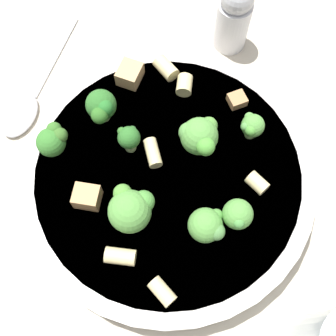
{
  "coord_description": "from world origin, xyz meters",
  "views": [
    {
      "loc": [
        0.13,
        0.09,
        0.43
      ],
      "look_at": [
        0.0,
        0.0,
        0.05
      ],
      "focal_mm": 45.0,
      "sensor_mm": 36.0,
      "label": 1
    }
  ],
  "objects_px": {
    "broccoli_floret_0": "(238,214)",
    "rigatoni_1": "(257,183)",
    "pepper_shaker": "(234,16)",
    "broccoli_floret_2": "(129,138)",
    "chicken_chunk_2": "(237,100)",
    "broccoli_floret_3": "(129,208)",
    "rigatoni_4": "(166,68)",
    "chicken_chunk_1": "(87,197)",
    "pasta_bowl": "(168,177)",
    "spoon": "(29,99)",
    "broccoli_floret_7": "(207,226)",
    "chicken_chunk_0": "(130,74)",
    "rigatoni_0": "(153,153)",
    "rigatoni_3": "(120,256)",
    "rigatoni_2": "(162,292)",
    "rigatoni_5": "(184,85)",
    "broccoli_floret_6": "(252,126)",
    "broccoli_floret_1": "(52,140)",
    "broccoli_floret_5": "(199,136)",
    "broccoli_floret_4": "(102,106)"
  },
  "relations": [
    {
      "from": "broccoli_floret_2",
      "to": "chicken_chunk_2",
      "type": "xyz_separation_m",
      "value": [
        -0.11,
        0.06,
        -0.02
      ]
    },
    {
      "from": "rigatoni_3",
      "to": "rigatoni_5",
      "type": "distance_m",
      "value": 0.19
    },
    {
      "from": "broccoli_floret_2",
      "to": "broccoli_floret_6",
      "type": "distance_m",
      "value": 0.12
    },
    {
      "from": "broccoli_floret_7",
      "to": "rigatoni_2",
      "type": "height_order",
      "value": "broccoli_floret_7"
    },
    {
      "from": "pasta_bowl",
      "to": "broccoli_floret_0",
      "type": "xyz_separation_m",
      "value": [
        0.01,
        0.08,
        0.04
      ]
    },
    {
      "from": "pasta_bowl",
      "to": "spoon",
      "type": "bearing_deg",
      "value": -87.75
    },
    {
      "from": "broccoli_floret_2",
      "to": "broccoli_floret_4",
      "type": "relative_size",
      "value": 0.83
    },
    {
      "from": "rigatoni_5",
      "to": "chicken_chunk_1",
      "type": "xyz_separation_m",
      "value": [
        0.16,
        -0.0,
        0.0
      ]
    },
    {
      "from": "spoon",
      "to": "broccoli_floret_2",
      "type": "bearing_deg",
      "value": 93.39
    },
    {
      "from": "rigatoni_0",
      "to": "rigatoni_3",
      "type": "relative_size",
      "value": 1.05
    },
    {
      "from": "broccoli_floret_2",
      "to": "chicken_chunk_2",
      "type": "distance_m",
      "value": 0.12
    },
    {
      "from": "broccoli_floret_0",
      "to": "rigatoni_4",
      "type": "relative_size",
      "value": 1.43
    },
    {
      "from": "broccoli_floret_3",
      "to": "rigatoni_4",
      "type": "distance_m",
      "value": 0.17
    },
    {
      "from": "rigatoni_2",
      "to": "chicken_chunk_0",
      "type": "xyz_separation_m",
      "value": [
        -0.16,
        -0.16,
        0.0
      ]
    },
    {
      "from": "pepper_shaker",
      "to": "chicken_chunk_0",
      "type": "bearing_deg",
      "value": -21.08
    },
    {
      "from": "rigatoni_2",
      "to": "rigatoni_3",
      "type": "bearing_deg",
      "value": -93.88
    },
    {
      "from": "rigatoni_1",
      "to": "chicken_chunk_0",
      "type": "height_order",
      "value": "chicken_chunk_0"
    },
    {
      "from": "broccoli_floret_0",
      "to": "rigatoni_3",
      "type": "distance_m",
      "value": 0.11
    },
    {
      "from": "rigatoni_1",
      "to": "chicken_chunk_0",
      "type": "bearing_deg",
      "value": -99.28
    },
    {
      "from": "broccoli_floret_2",
      "to": "broccoli_floret_6",
      "type": "height_order",
      "value": "broccoli_floret_2"
    },
    {
      "from": "spoon",
      "to": "broccoli_floret_7",
      "type": "bearing_deg",
      "value": 85.15
    },
    {
      "from": "broccoli_floret_0",
      "to": "rigatoni_5",
      "type": "distance_m",
      "value": 0.15
    },
    {
      "from": "chicken_chunk_1",
      "to": "chicken_chunk_2",
      "type": "relative_size",
      "value": 1.38
    },
    {
      "from": "rigatoni_1",
      "to": "chicken_chunk_2",
      "type": "relative_size",
      "value": 1.16
    },
    {
      "from": "broccoli_floret_0",
      "to": "rigatoni_1",
      "type": "distance_m",
      "value": 0.05
    },
    {
      "from": "chicken_chunk_1",
      "to": "chicken_chunk_2",
      "type": "bearing_deg",
      "value": 161.19
    },
    {
      "from": "rigatoni_1",
      "to": "chicken_chunk_2",
      "type": "distance_m",
      "value": 0.1
    },
    {
      "from": "broccoli_floret_0",
      "to": "chicken_chunk_1",
      "type": "distance_m",
      "value": 0.14
    },
    {
      "from": "rigatoni_1",
      "to": "pepper_shaker",
      "type": "xyz_separation_m",
      "value": [
        -0.16,
        -0.13,
        0.0
      ]
    },
    {
      "from": "broccoli_floret_7",
      "to": "broccoli_floret_1",
      "type": "bearing_deg",
      "value": -85.04
    },
    {
      "from": "rigatoni_4",
      "to": "chicken_chunk_1",
      "type": "relative_size",
      "value": 1.1
    },
    {
      "from": "chicken_chunk_2",
      "to": "spoon",
      "type": "xyz_separation_m",
      "value": [
        0.12,
        -0.21,
        -0.04
      ]
    },
    {
      "from": "rigatoni_2",
      "to": "broccoli_floret_6",
      "type": "bearing_deg",
      "value": -174.36
    },
    {
      "from": "broccoli_floret_2",
      "to": "rigatoni_0",
      "type": "xyz_separation_m",
      "value": [
        -0.0,
        0.02,
        -0.01
      ]
    },
    {
      "from": "broccoli_floret_1",
      "to": "broccoli_floret_5",
      "type": "xyz_separation_m",
      "value": [
        -0.08,
        0.12,
        0.01
      ]
    },
    {
      "from": "rigatoni_1",
      "to": "spoon",
      "type": "xyz_separation_m",
      "value": [
        0.05,
        -0.27,
        -0.04
      ]
    },
    {
      "from": "pasta_bowl",
      "to": "rigatoni_1",
      "type": "relative_size",
      "value": 14.47
    },
    {
      "from": "rigatoni_0",
      "to": "pepper_shaker",
      "type": "xyz_separation_m",
      "value": [
        -0.19,
        -0.02,
        0.0
      ]
    },
    {
      "from": "rigatoni_3",
      "to": "chicken_chunk_2",
      "type": "bearing_deg",
      "value": 179.92
    },
    {
      "from": "broccoli_floret_3",
      "to": "rigatoni_0",
      "type": "distance_m",
      "value": 0.07
    },
    {
      "from": "rigatoni_0",
      "to": "rigatoni_3",
      "type": "height_order",
      "value": "rigatoni_3"
    },
    {
      "from": "broccoli_floret_5",
      "to": "pepper_shaker",
      "type": "bearing_deg",
      "value": -160.69
    },
    {
      "from": "rigatoni_2",
      "to": "chicken_chunk_2",
      "type": "relative_size",
      "value": 1.42
    },
    {
      "from": "broccoli_floret_7",
      "to": "chicken_chunk_0",
      "type": "xyz_separation_m",
      "value": [
        -0.1,
        -0.16,
        -0.01
      ]
    },
    {
      "from": "broccoli_floret_5",
      "to": "broccoli_floret_7",
      "type": "distance_m",
      "value": 0.09
    },
    {
      "from": "broccoli_floret_0",
      "to": "chicken_chunk_2",
      "type": "relative_size",
      "value": 2.16
    },
    {
      "from": "broccoli_floret_7",
      "to": "spoon",
      "type": "height_order",
      "value": "broccoli_floret_7"
    },
    {
      "from": "spoon",
      "to": "rigatoni_5",
      "type": "bearing_deg",
      "value": 122.71
    },
    {
      "from": "pepper_shaker",
      "to": "rigatoni_2",
      "type": "bearing_deg",
      "value": 20.19
    },
    {
      "from": "broccoli_floret_1",
      "to": "rigatoni_0",
      "type": "xyz_separation_m",
      "value": [
        -0.05,
        0.09,
        -0.01
      ]
    }
  ]
}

